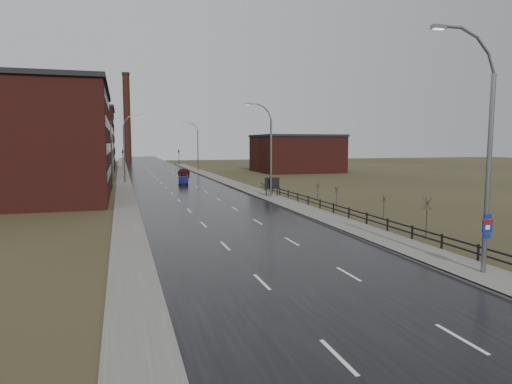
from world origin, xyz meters
TOP-DOWN VIEW (x-y plane):
  - ground at (0.00, 0.00)m, footprint 320.00×320.00m
  - road at (0.00, 60.00)m, footprint 14.00×300.00m
  - sidewalk_right at (8.60, 35.00)m, footprint 3.20×180.00m
  - curb_right at (7.08, 35.00)m, footprint 0.16×180.00m
  - sidewalk_left at (-8.20, 60.00)m, footprint 2.40×260.00m
  - warehouse_near at (-20.99, 45.00)m, footprint 22.44×28.56m
  - warehouse_mid at (-17.99, 78.00)m, footprint 16.32×20.40m
  - warehouse_far at (-22.99, 108.00)m, footprint 26.52×24.48m
  - building_right at (30.30, 82.00)m, footprint 18.36×16.32m
  - smokestack at (-6.00, 150.00)m, footprint 2.70×2.70m
  - streetlight_main at (8.47, 2.00)m, footprint 3.91×0.29m
  - streetlight_right_mid at (8.50, 36.00)m, footprint 3.36×0.28m
  - streetlight_left at (-7.70, 62.00)m, footprint 3.36×0.28m
  - streetlight_right_far at (8.50, 90.00)m, footprint 3.36×0.28m
  - guardrail at (10.30, 18.31)m, footprint 0.10×53.05m
  - shrub_c at (11.67, 10.34)m, footprint 0.69×0.73m
  - shrub_d at (13.75, 19.00)m, footprint 0.49×0.51m
  - shrub_e at (11.96, 24.76)m, footprint 0.56×0.59m
  - shrub_f at (13.66, 33.03)m, footprint 0.46×0.48m
  - billboard at (9.10, 36.47)m, footprint 1.89×0.17m
  - traffic_light_left at (-8.00, 120.00)m, footprint 0.58×2.73m
  - traffic_light_right at (8.00, 120.00)m, footprint 0.58×2.73m
  - car_near at (0.75, 55.58)m, footprint 1.79×4.21m
  - car_far at (3.87, 78.30)m, footprint 2.15×4.55m

SIDE VIEW (x-z plane):
  - ground at x=0.00m, z-range 0.00..0.00m
  - road at x=0.00m, z-range 0.00..0.06m
  - sidewalk_left at x=-8.20m, z-range 0.00..0.12m
  - sidewalk_right at x=8.60m, z-range 0.00..0.18m
  - curb_right at x=7.08m, z-range 0.00..0.18m
  - car_near at x=0.75m, z-range 0.00..1.35m
  - guardrail at x=10.30m, z-range 0.16..1.26m
  - car_far at x=3.87m, z-range 0.00..1.51m
  - shrub_f at x=13.66m, z-range 0.06..1.97m
  - shrub_d at x=13.75m, z-range 0.06..2.10m
  - shrub_e at x=11.96m, z-range 0.07..2.44m
  - shrub_c at x=11.67m, z-range 0.09..3.03m
  - billboard at x=9.10m, z-range 0.43..2.89m
  - building_right at x=30.30m, z-range 0.01..8.51m
  - traffic_light_left at x=-8.00m, z-range 1.95..7.25m
  - traffic_light_right at x=8.00m, z-range 1.95..7.25m
  - warehouse_mid at x=-17.99m, z-range 0.01..10.51m
  - streetlight_right_mid at x=8.50m, z-range 0.16..11.51m
  - streetlight_left at x=-7.70m, z-range 0.16..11.51m
  - streetlight_right_far at x=8.50m, z-range 0.16..11.51m
  - streetlight_main at x=8.47m, z-range 0.01..12.11m
  - warehouse_near at x=-20.99m, z-range 0.01..13.51m
  - warehouse_far at x=-22.99m, z-range 0.01..15.51m
  - smokestack at x=-6.00m, z-range 0.15..30.85m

